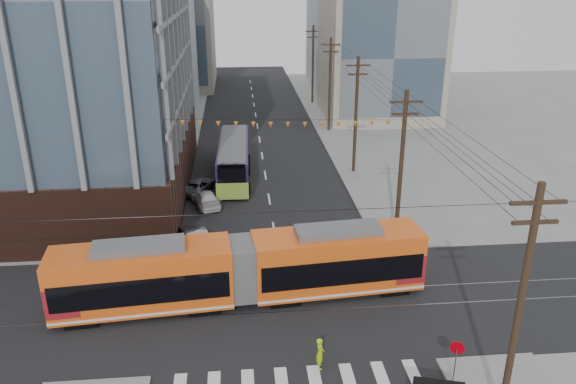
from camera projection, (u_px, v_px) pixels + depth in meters
name	position (u px, v px, depth m)	size (l,w,h in m)	color
ground	(292.00, 344.00, 29.27)	(160.00, 160.00, 0.00)	slate
bg_bldg_nw_near	(122.00, 46.00, 72.61)	(18.00, 16.00, 18.00)	#8C99A5
bg_bldg_ne_near	(379.00, 55.00, 72.11)	(14.00, 14.00, 16.00)	gray
bg_bldg_nw_far	(163.00, 24.00, 91.01)	(16.00, 18.00, 20.00)	gray
bg_bldg_ne_far	(361.00, 43.00, 91.15)	(16.00, 16.00, 14.00)	#8C99A5
utility_pole_near	(519.00, 311.00, 22.42)	(0.30, 0.30, 11.00)	black
utility_pole_far	(313.00, 65.00, 79.79)	(0.30, 0.30, 11.00)	black
streetcar	(243.00, 270.00, 32.41)	(21.33, 3.00, 4.11)	#E55615
city_bus	(234.00, 159.00, 52.15)	(2.72, 12.55, 3.56)	#251548
parked_car_silver	(195.00, 237.00, 39.39)	(1.48, 4.24, 1.40)	gray
parked_car_white	(205.00, 199.00, 46.19)	(1.77, 4.35, 1.26)	silver
parked_car_grey	(199.00, 186.00, 49.04)	(2.01, 4.36, 1.21)	slate
pedestrian	(320.00, 353.00, 27.26)	(0.61, 0.40, 1.68)	#B7DE0B
stop_sign	(455.00, 365.00, 26.00)	(0.69, 0.69, 2.28)	#AD000B
jersey_barrier	(392.00, 236.00, 40.11)	(0.99, 4.39, 0.88)	slate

